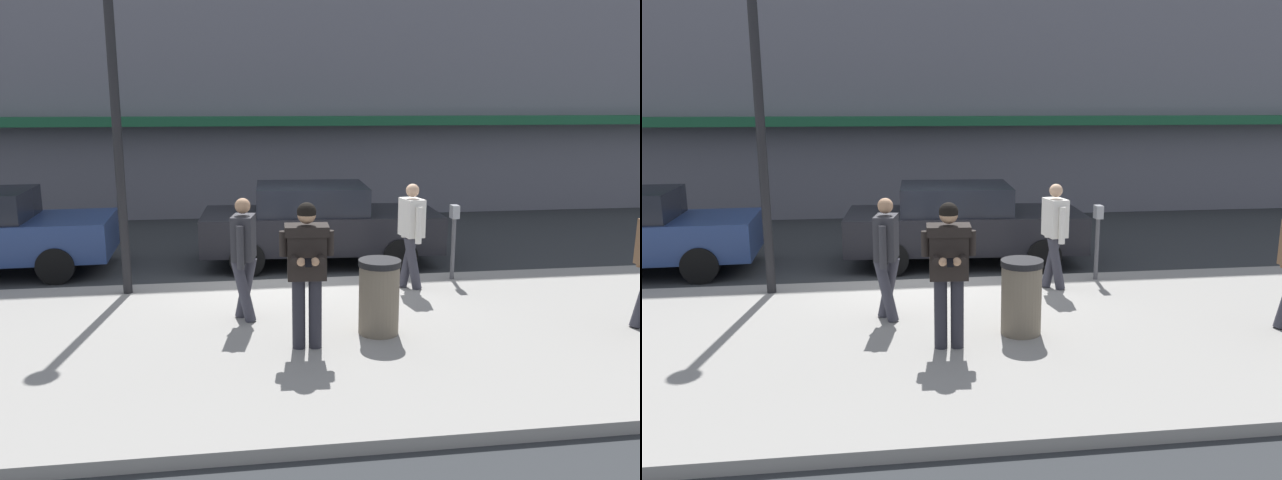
% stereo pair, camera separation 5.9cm
% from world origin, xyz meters
% --- Properties ---
extents(ground_plane, '(80.00, 80.00, 0.00)m').
position_xyz_m(ground_plane, '(0.00, 0.00, 0.00)').
color(ground_plane, '#2B2D30').
extents(sidewalk, '(32.00, 5.30, 0.14)m').
position_xyz_m(sidewalk, '(1.00, -2.85, 0.07)').
color(sidewalk, gray).
rests_on(sidewalk, ground).
extents(curb_paint_line, '(28.00, 0.12, 0.01)m').
position_xyz_m(curb_paint_line, '(1.00, 0.05, 0.00)').
color(curb_paint_line, silver).
rests_on(curb_paint_line, ground).
extents(storefront_facade, '(28.00, 4.70, 11.32)m').
position_xyz_m(storefront_facade, '(1.00, 8.49, 5.65)').
color(storefront_facade, slate).
rests_on(storefront_facade, ground).
extents(parked_sedan_mid, '(4.60, 2.13, 1.54)m').
position_xyz_m(parked_sedan_mid, '(0.79, 1.34, 0.79)').
color(parked_sedan_mid, black).
rests_on(parked_sedan_mid, ground).
extents(man_texting_on_phone, '(0.65, 0.60, 1.81)m').
position_xyz_m(man_texting_on_phone, '(0.01, -3.28, 1.25)').
color(man_texting_on_phone, '#23232B').
rests_on(man_texting_on_phone, sidewalk).
extents(pedestrian_in_light_coat, '(0.38, 0.59, 1.70)m').
position_xyz_m(pedestrian_in_light_coat, '(1.96, -1.01, 1.11)').
color(pedestrian_in_light_coat, '#33333D').
rests_on(pedestrian_in_light_coat, sidewalk).
extents(pedestrian_with_bag, '(0.38, 0.71, 1.70)m').
position_xyz_m(pedestrian_with_bag, '(-0.70, -2.12, 1.11)').
color(pedestrian_with_bag, '#33333D').
rests_on(pedestrian_with_bag, sidewalk).
extents(street_lamp_post, '(0.36, 0.36, 4.88)m').
position_xyz_m(street_lamp_post, '(-2.52, -0.65, 3.14)').
color(street_lamp_post, black).
rests_on(street_lamp_post, sidewalk).
extents(parking_meter, '(0.12, 0.18, 1.27)m').
position_xyz_m(parking_meter, '(2.81, -0.60, 0.97)').
color(parking_meter, '#4C4C51').
rests_on(parking_meter, sidewalk).
extents(trash_bin, '(0.55, 0.55, 0.98)m').
position_xyz_m(trash_bin, '(0.99, -2.90, 0.63)').
color(trash_bin, '#665B4C').
rests_on(trash_bin, sidewalk).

